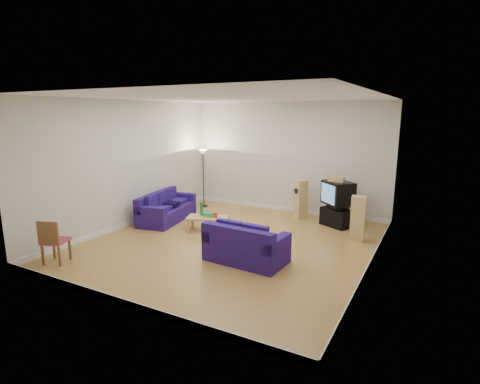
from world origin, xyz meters
The scene contains 16 objects.
room centered at (0.00, 0.00, 1.54)m, with size 6.01×6.51×3.21m.
sofa_three_seat centered at (-2.50, 0.75, 0.28)m, with size 1.19×2.07×0.75m.
sofa_loveseat centered at (0.78, -0.84, 0.29)m, with size 1.60×0.96×0.77m.
coffee_table centered at (-0.94, 0.48, 0.32)m, with size 1.13×0.84×0.37m.
bottle centered at (-1.15, 0.51, 0.53)m, with size 0.08×0.08×0.33m, color #197233.
tissue_box centered at (-0.93, 0.47, 0.42)m, with size 0.24×0.13×0.10m, color green.
red_canister centered at (-0.73, 0.50, 0.43)m, with size 0.09×0.09×0.12m, color red.
remote centered at (-0.54, 0.39, 0.38)m, with size 0.15×0.05×0.02m, color black.
tv_stand centered at (1.74, 2.40, 0.23)m, with size 0.77×0.43×0.47m, color black.
av_receiver centered at (1.76, 2.42, 0.52)m, with size 0.44×0.36×0.10m, color black.
television centered at (1.74, 2.45, 0.87)m, with size 0.95×0.94×0.60m.
centre_speaker centered at (1.70, 2.39, 1.24)m, with size 0.39×0.16×0.14m, color tan.
speaker_left centered at (0.66, 2.70, 0.53)m, with size 0.38×0.40×1.07m.
speaker_right centered at (2.45, 1.49, 0.52)m, with size 0.35×0.28×1.05m.
floor_lamp centered at (-2.45, 2.54, 1.46)m, with size 0.30×0.30×1.77m.
dining_chair centered at (-2.43, -2.67, 0.49)m, with size 0.54×0.54×0.88m.
Camera 1 is at (3.99, -6.97, 2.87)m, focal length 28.00 mm.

